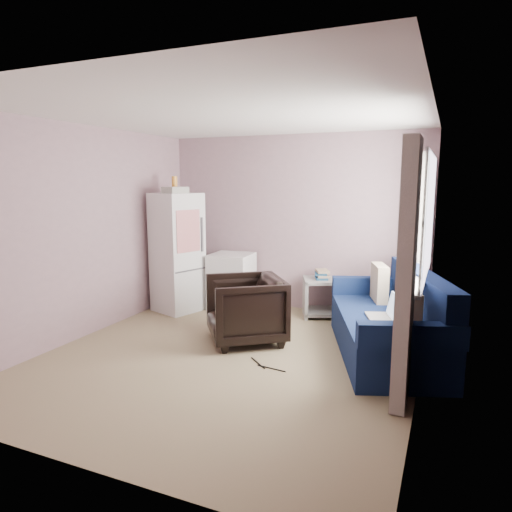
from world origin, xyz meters
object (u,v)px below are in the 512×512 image
(fridge, at_px, (177,252))
(sofa, at_px, (391,325))
(washing_machine, at_px, (232,280))
(side_table, at_px, (321,294))
(armchair, at_px, (245,306))

(fridge, height_order, sofa, fridge)
(washing_machine, distance_m, side_table, 1.32)
(side_table, relative_size, sofa, 0.29)
(side_table, bearing_deg, washing_machine, -174.44)
(sofa, bearing_deg, fridge, 149.32)
(fridge, xyz_separation_m, side_table, (1.97, 0.52, -0.55))
(armchair, distance_m, side_table, 1.44)
(armchair, height_order, washing_machine, armchair)
(side_table, bearing_deg, armchair, -112.23)
(side_table, distance_m, sofa, 1.53)
(washing_machine, distance_m, sofa, 2.57)
(armchair, bearing_deg, side_table, 121.46)
(fridge, xyz_separation_m, sofa, (3.04, -0.58, -0.52))
(armchair, bearing_deg, washing_machine, 176.21)
(armchair, xyz_separation_m, sofa, (1.61, 0.23, -0.09))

